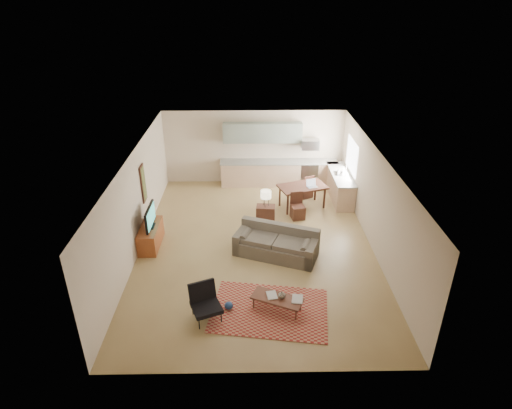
{
  "coord_description": "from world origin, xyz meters",
  "views": [
    {
      "loc": [
        -0.18,
        -10.29,
        6.57
      ],
      "look_at": [
        0.0,
        0.3,
        1.15
      ],
      "focal_mm": 30.0,
      "sensor_mm": 36.0,
      "label": 1
    }
  ],
  "objects_px": {
    "armchair": "(206,304)",
    "dining_table": "(302,196)",
    "sofa": "(276,243)",
    "tv_credenza": "(151,236)",
    "console_table": "(266,216)",
    "coffee_table": "(277,304)"
  },
  "relations": [
    {
      "from": "console_table",
      "to": "sofa",
      "type": "bearing_deg",
      "value": -76.71
    },
    {
      "from": "armchair",
      "to": "tv_credenza",
      "type": "relative_size",
      "value": 0.61
    },
    {
      "from": "coffee_table",
      "to": "dining_table",
      "type": "bearing_deg",
      "value": 101.88
    },
    {
      "from": "sofa",
      "to": "armchair",
      "type": "relative_size",
      "value": 2.89
    },
    {
      "from": "tv_credenza",
      "to": "dining_table",
      "type": "bearing_deg",
      "value": 26.79
    },
    {
      "from": "sofa",
      "to": "tv_credenza",
      "type": "relative_size",
      "value": 1.76
    },
    {
      "from": "tv_credenza",
      "to": "armchair",
      "type": "bearing_deg",
      "value": -59.01
    },
    {
      "from": "tv_credenza",
      "to": "dining_table",
      "type": "relative_size",
      "value": 0.86
    },
    {
      "from": "armchair",
      "to": "dining_table",
      "type": "height_order",
      "value": "armchair"
    },
    {
      "from": "armchair",
      "to": "console_table",
      "type": "relative_size",
      "value": 1.22
    },
    {
      "from": "sofa",
      "to": "coffee_table",
      "type": "bearing_deg",
      "value": -71.57
    },
    {
      "from": "coffee_table",
      "to": "console_table",
      "type": "xyz_separation_m",
      "value": [
        -0.11,
        3.89,
        0.15
      ]
    },
    {
      "from": "tv_credenza",
      "to": "console_table",
      "type": "distance_m",
      "value": 3.46
    },
    {
      "from": "tv_credenza",
      "to": "coffee_table",
      "type": "bearing_deg",
      "value": -39.44
    },
    {
      "from": "console_table",
      "to": "dining_table",
      "type": "bearing_deg",
      "value": 49.63
    },
    {
      "from": "armchair",
      "to": "dining_table",
      "type": "xyz_separation_m",
      "value": [
        2.7,
        5.34,
        -0.02
      ]
    },
    {
      "from": "sofa",
      "to": "tv_credenza",
      "type": "bearing_deg",
      "value": -168.15
    },
    {
      "from": "tv_credenza",
      "to": "console_table",
      "type": "relative_size",
      "value": 2.01
    },
    {
      "from": "armchair",
      "to": "console_table",
      "type": "height_order",
      "value": "armchair"
    },
    {
      "from": "sofa",
      "to": "dining_table",
      "type": "height_order",
      "value": "sofa"
    },
    {
      "from": "armchair",
      "to": "dining_table",
      "type": "relative_size",
      "value": 0.53
    },
    {
      "from": "console_table",
      "to": "coffee_table",
      "type": "bearing_deg",
      "value": -82.58
    }
  ]
}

